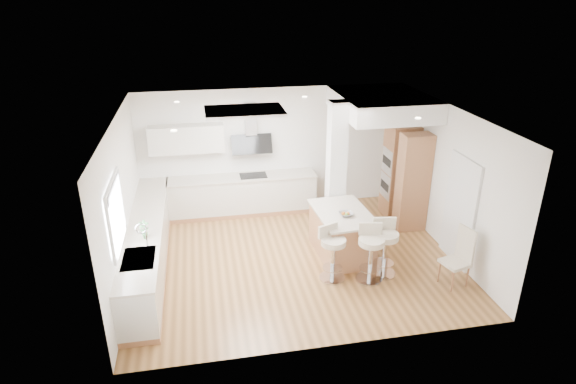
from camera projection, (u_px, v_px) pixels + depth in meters
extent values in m
plane|color=#996838|center=(294.00, 258.00, 9.25)|extent=(6.00, 6.00, 0.00)
cube|color=white|center=(294.00, 258.00, 9.25)|extent=(6.00, 5.00, 0.02)
cube|color=white|center=(273.00, 149.00, 10.95)|extent=(6.00, 0.04, 2.80)
cube|color=white|center=(122.00, 204.00, 8.18)|extent=(0.04, 5.00, 2.80)
cube|color=white|center=(448.00, 180.00, 9.21)|extent=(0.04, 5.00, 2.80)
cube|color=white|center=(244.00, 111.00, 8.56)|extent=(1.40, 0.95, 0.05)
cube|color=white|center=(244.00, 112.00, 8.57)|extent=(1.25, 0.80, 0.03)
cylinder|color=beige|center=(177.00, 102.00, 9.16)|extent=(0.10, 0.10, 0.02)
cylinder|color=beige|center=(174.00, 131.00, 7.36)|extent=(0.10, 0.10, 0.02)
cylinder|color=beige|center=(305.00, 97.00, 9.59)|extent=(0.10, 0.10, 0.02)
cylinder|color=beige|center=(385.00, 99.00, 9.40)|extent=(0.10, 0.10, 0.02)
cylinder|color=beige|center=(418.00, 118.00, 8.04)|extent=(0.10, 0.10, 0.02)
cube|color=white|center=(115.00, 214.00, 7.28)|extent=(0.03, 1.15, 0.95)
cube|color=white|center=(111.00, 183.00, 7.08)|extent=(0.04, 1.28, 0.06)
cube|color=white|center=(121.00, 243.00, 7.48)|extent=(0.04, 1.28, 0.06)
cube|color=white|center=(110.00, 232.00, 6.73)|extent=(0.04, 0.06, 0.95)
cube|color=white|center=(121.00, 198.00, 7.83)|extent=(0.04, 0.06, 0.95)
cube|color=#A0A3A8|center=(113.00, 187.00, 7.11)|extent=(0.03, 1.18, 0.14)
cube|color=#4C453B|center=(460.00, 212.00, 8.83)|extent=(0.02, 0.90, 2.00)
cube|color=white|center=(459.00, 212.00, 8.82)|extent=(0.05, 1.00, 2.10)
cube|color=#AA7148|center=(150.00, 263.00, 8.99)|extent=(0.60, 4.50, 0.10)
cube|color=beige|center=(148.00, 243.00, 8.82)|extent=(0.60, 4.50, 0.76)
cube|color=beige|center=(145.00, 224.00, 8.66)|extent=(0.63, 4.50, 0.04)
cube|color=#B1B1B6|center=(139.00, 259.00, 7.53)|extent=(0.50, 0.75, 0.02)
cube|color=#B1B1B6|center=(138.00, 267.00, 7.39)|extent=(0.40, 0.34, 0.10)
cube|color=#B1B1B6|center=(140.00, 256.00, 7.71)|extent=(0.40, 0.34, 0.10)
cylinder|color=silver|center=(147.00, 238.00, 7.75)|extent=(0.02, 0.02, 0.36)
torus|color=silver|center=(141.00, 229.00, 7.67)|extent=(0.18, 0.02, 0.18)
imported|color=#418143|center=(144.00, 229.00, 8.06)|extent=(0.17, 0.12, 0.33)
cube|color=#AA7148|center=(244.00, 211.00, 11.09)|extent=(3.30, 0.60, 0.10)
cube|color=beige|center=(243.00, 194.00, 10.92)|extent=(3.30, 0.60, 0.76)
cube|color=beige|center=(242.00, 177.00, 10.76)|extent=(3.33, 0.63, 0.04)
cube|color=black|center=(253.00, 176.00, 10.79)|extent=(0.60, 0.40, 0.01)
cube|color=beige|center=(187.00, 139.00, 10.32)|extent=(1.60, 0.34, 0.60)
cube|color=#B1B1B6|center=(251.00, 119.00, 10.48)|extent=(0.25, 0.18, 0.70)
cube|color=black|center=(252.00, 144.00, 10.63)|extent=(0.90, 0.26, 0.44)
cube|color=white|center=(336.00, 170.00, 9.74)|extent=(0.35, 0.35, 2.80)
cube|color=white|center=(382.00, 104.00, 9.85)|extent=(1.78, 2.20, 0.40)
cube|color=#AA7148|center=(399.00, 171.00, 10.65)|extent=(0.62, 0.62, 2.10)
cube|color=#AA7148|center=(413.00, 183.00, 10.02)|extent=(0.62, 0.40, 2.10)
cube|color=#B1B1B6|center=(387.00, 161.00, 10.50)|extent=(0.02, 0.55, 0.55)
cube|color=#B1B1B6|center=(385.00, 186.00, 10.73)|extent=(0.02, 0.55, 0.55)
cube|color=black|center=(387.00, 161.00, 10.50)|extent=(0.01, 0.45, 0.18)
cube|color=black|center=(385.00, 186.00, 10.73)|extent=(0.01, 0.45, 0.18)
cube|color=#AA7148|center=(342.00, 234.00, 9.24)|extent=(0.98, 1.45, 0.86)
cube|color=beige|center=(343.00, 213.00, 9.06)|extent=(1.06, 1.54, 0.04)
imported|color=gray|center=(346.00, 214.00, 8.91)|extent=(0.27, 0.27, 0.06)
sphere|color=orange|center=(348.00, 214.00, 8.91)|extent=(0.07, 0.07, 0.07)
sphere|color=orange|center=(343.00, 214.00, 8.91)|extent=(0.07, 0.07, 0.07)
sphere|color=olive|center=(347.00, 215.00, 8.87)|extent=(0.07, 0.07, 0.07)
cylinder|color=silver|center=(332.00, 278.00, 8.61)|extent=(0.60, 0.60, 0.03)
cylinder|color=silver|center=(333.00, 261.00, 8.47)|extent=(0.10, 0.10, 0.67)
cylinder|color=silver|center=(332.00, 268.00, 8.52)|extent=(0.46, 0.46, 0.02)
cylinder|color=beige|center=(334.00, 242.00, 8.32)|extent=(0.57, 0.57, 0.10)
cube|color=beige|center=(328.00, 230.00, 8.38)|extent=(0.38, 0.20, 0.23)
cylinder|color=silver|center=(369.00, 279.00, 8.57)|extent=(0.55, 0.55, 0.03)
cylinder|color=silver|center=(370.00, 262.00, 8.43)|extent=(0.09, 0.09, 0.70)
cylinder|color=silver|center=(369.00, 268.00, 8.48)|extent=(0.42, 0.42, 0.02)
cylinder|color=beige|center=(372.00, 242.00, 8.27)|extent=(0.52, 0.52, 0.11)
cube|color=beige|center=(370.00, 229.00, 8.37)|extent=(0.41, 0.12, 0.24)
cylinder|color=silver|center=(382.00, 273.00, 8.75)|extent=(0.54, 0.54, 0.03)
cylinder|color=silver|center=(384.00, 256.00, 8.60)|extent=(0.09, 0.09, 0.70)
cylinder|color=silver|center=(383.00, 263.00, 8.66)|extent=(0.42, 0.42, 0.02)
cylinder|color=beige|center=(386.00, 236.00, 8.44)|extent=(0.52, 0.52, 0.11)
cube|color=beige|center=(384.00, 223.00, 8.54)|extent=(0.41, 0.11, 0.24)
cube|color=beige|center=(455.00, 263.00, 8.28)|extent=(0.51, 0.51, 0.06)
cube|color=beige|center=(466.00, 245.00, 8.23)|extent=(0.14, 0.39, 0.66)
cylinder|color=#AA7148|center=(453.00, 281.00, 8.17)|extent=(0.04, 0.04, 0.41)
cylinder|color=#AA7148|center=(439.00, 272.00, 8.44)|extent=(0.04, 0.04, 0.41)
cylinder|color=#AA7148|center=(467.00, 277.00, 8.30)|extent=(0.04, 0.04, 0.41)
cylinder|color=#AA7148|center=(454.00, 267.00, 8.57)|extent=(0.04, 0.04, 0.41)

